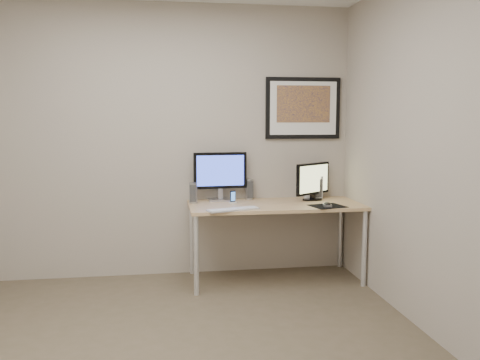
# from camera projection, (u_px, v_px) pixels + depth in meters

# --- Properties ---
(floor) EXTENTS (3.60, 3.60, 0.00)m
(floor) POSITION_uv_depth(u_px,v_px,m) (171.00, 351.00, 3.34)
(floor) COLOR brown
(floor) RESTS_ON ground
(room) EXTENTS (3.60, 3.60, 3.60)m
(room) POSITION_uv_depth(u_px,v_px,m) (166.00, 101.00, 3.59)
(room) COLOR white
(room) RESTS_ON ground
(desk) EXTENTS (1.60, 0.70, 0.73)m
(desk) POSITION_uv_depth(u_px,v_px,m) (275.00, 211.00, 4.74)
(desk) COLOR tan
(desk) RESTS_ON floor
(framed_art) EXTENTS (0.75, 0.04, 0.60)m
(framed_art) POSITION_uv_depth(u_px,v_px,m) (303.00, 108.00, 5.00)
(framed_art) COLOR black
(framed_art) RESTS_ON room
(monitor_large) EXTENTS (0.51, 0.18, 0.47)m
(monitor_large) POSITION_uv_depth(u_px,v_px,m) (220.00, 174.00, 4.88)
(monitor_large) COLOR #A8A8AC
(monitor_large) RESTS_ON desk
(monitor_tv) EXTENTS (0.40, 0.29, 0.36)m
(monitor_tv) POSITION_uv_depth(u_px,v_px,m) (313.00, 180.00, 4.90)
(monitor_tv) COLOR black
(monitor_tv) RESTS_ON desk
(speaker_left) EXTENTS (0.09, 0.09, 0.19)m
(speaker_left) POSITION_uv_depth(u_px,v_px,m) (193.00, 193.00, 4.75)
(speaker_left) COLOR #A8A8AC
(speaker_left) RESTS_ON desk
(speaker_right) EXTENTS (0.09, 0.09, 0.20)m
(speaker_right) POSITION_uv_depth(u_px,v_px,m) (249.00, 189.00, 4.98)
(speaker_right) COLOR #A8A8AC
(speaker_right) RESTS_ON desk
(phone_dock) EXTENTS (0.07, 0.07, 0.12)m
(phone_dock) POSITION_uv_depth(u_px,v_px,m) (233.00, 197.00, 4.75)
(phone_dock) COLOR black
(phone_dock) RESTS_ON desk
(keyboard) EXTENTS (0.48, 0.26, 0.02)m
(keyboard) POSITION_uv_depth(u_px,v_px,m) (233.00, 209.00, 4.39)
(keyboard) COLOR silver
(keyboard) RESTS_ON desk
(mousepad) EXTENTS (0.34, 0.31, 0.00)m
(mousepad) POSITION_uv_depth(u_px,v_px,m) (328.00, 206.00, 4.59)
(mousepad) COLOR black
(mousepad) RESTS_ON desk
(mouse) EXTENTS (0.08, 0.12, 0.04)m
(mouse) POSITION_uv_depth(u_px,v_px,m) (327.00, 204.00, 4.56)
(mouse) COLOR black
(mouse) RESTS_ON mousepad
(fan_unit) EXTENTS (0.17, 0.14, 0.23)m
(fan_unit) POSITION_uv_depth(u_px,v_px,m) (314.00, 188.00, 5.00)
(fan_unit) COLOR silver
(fan_unit) RESTS_ON desk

